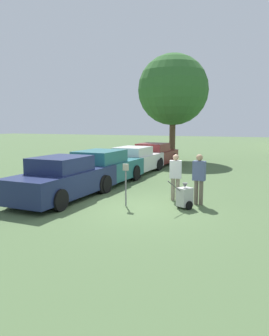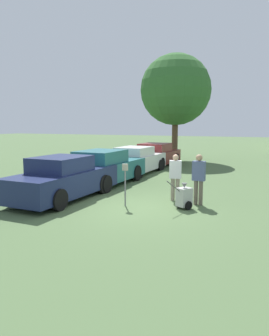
{
  "view_description": "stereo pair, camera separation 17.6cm",
  "coord_description": "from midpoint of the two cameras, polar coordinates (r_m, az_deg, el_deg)",
  "views": [
    {
      "loc": [
        4.07,
        -9.71,
        2.76
      ],
      "look_at": [
        -0.53,
        1.47,
        1.1
      ],
      "focal_mm": 35.0,
      "sensor_mm": 36.0,
      "label": 1
    },
    {
      "loc": [
        4.23,
        -9.64,
        2.76
      ],
      "look_at": [
        -0.53,
        1.47,
        1.1
      ],
      "focal_mm": 35.0,
      "sensor_mm": 36.0,
      "label": 2
    }
  ],
  "objects": [
    {
      "name": "ground_plane",
      "position": [
        10.89,
        -0.04,
        -6.87
      ],
      "size": [
        120.0,
        120.0,
        0.0
      ],
      "primitive_type": "plane",
      "color": "#4C663D"
    },
    {
      "name": "parked_car_navy",
      "position": [
        12.24,
        -11.78,
        -1.89
      ],
      "size": [
        2.07,
        4.87,
        1.57
      ],
      "rotation": [
        0.0,
        0.0,
        -0.03
      ],
      "color": "#19234C",
      "rests_on": "ground_plane"
    },
    {
      "name": "parked_car_teal",
      "position": [
        14.73,
        -5.2,
        -0.13
      ],
      "size": [
        2.15,
        5.23,
        1.56
      ],
      "rotation": [
        0.0,
        0.0,
        -0.03
      ],
      "color": "#23666B",
      "rests_on": "ground_plane"
    },
    {
      "name": "parked_car_white",
      "position": [
        18.11,
        0.47,
        1.25
      ],
      "size": [
        2.03,
        4.94,
        1.47
      ],
      "rotation": [
        0.0,
        0.0,
        -0.03
      ],
      "color": "silver",
      "rests_on": "ground_plane"
    },
    {
      "name": "parked_car_maroon",
      "position": [
        21.21,
        3.95,
        2.2
      ],
      "size": [
        2.13,
        4.76,
        1.48
      ],
      "rotation": [
        0.0,
        0.0,
        -0.03
      ],
      "color": "maroon",
      "rests_on": "ground_plane"
    },
    {
      "name": "parking_meter",
      "position": [
        10.88,
        -1.17,
        -1.56
      ],
      "size": [
        0.18,
        0.09,
        1.42
      ],
      "color": "slate",
      "rests_on": "ground_plane"
    },
    {
      "name": "person_worker",
      "position": [
        11.76,
        7.55,
        -1.13
      ],
      "size": [
        0.46,
        0.31,
        1.67
      ],
      "rotation": [
        0.0,
        0.0,
        3.36
      ],
      "color": "gray",
      "rests_on": "ground_plane"
    },
    {
      "name": "person_supervisor",
      "position": [
        11.26,
        11.56,
        -1.42
      ],
      "size": [
        0.43,
        0.24,
        1.73
      ],
      "rotation": [
        0.0,
        0.0,
        3.09
      ],
      "color": "#665B4C",
      "rests_on": "ground_plane"
    },
    {
      "name": "equipment_cart",
      "position": [
        10.78,
        9.08,
        -5.0
      ],
      "size": [
        0.67,
        0.95,
        1.0
      ],
      "rotation": [
        0.0,
        0.0,
        -0.53
      ],
      "color": "#B2B2AD",
      "rests_on": "ground_plane"
    },
    {
      "name": "shade_tree",
      "position": [
        24.7,
        7.38,
        13.34
      ],
      "size": [
        5.15,
        5.15,
        7.76
      ],
      "color": "brown",
      "rests_on": "ground_plane"
    }
  ]
}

